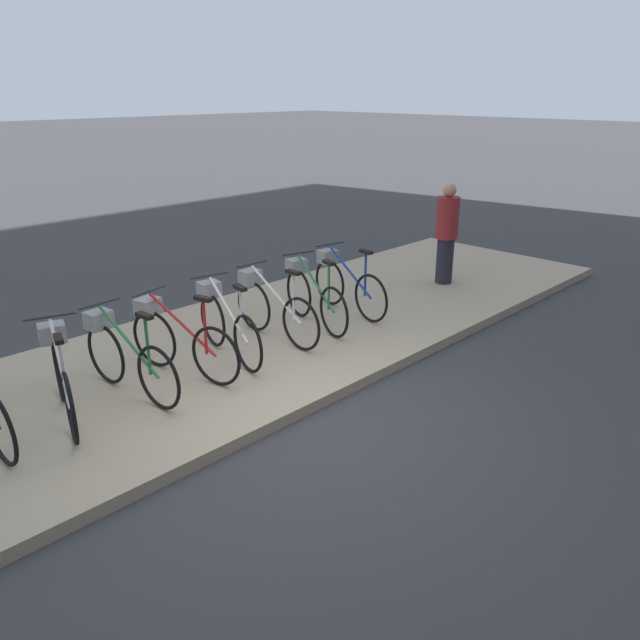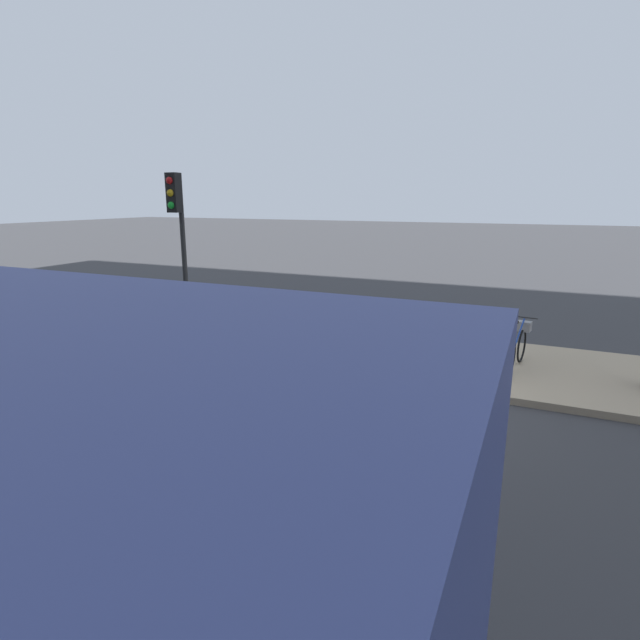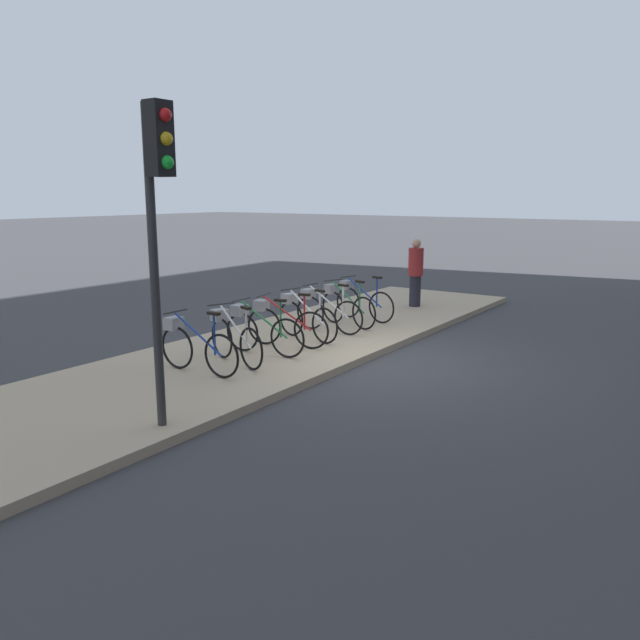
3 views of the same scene
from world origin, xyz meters
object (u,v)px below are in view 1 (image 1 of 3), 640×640
parked_bicycle_1 (61,374)px  parked_bicycle_2 (124,354)px  parked_bicycle_3 (176,337)px  parked_bicycle_4 (225,320)px  parked_bicycle_6 (312,293)px  parked_bicycle_7 (345,281)px  pedestrian (447,232)px  parked_bicycle_5 (271,305)px

parked_bicycle_1 → parked_bicycle_2: size_ratio=0.96×
parked_bicycle_1 → parked_bicycle_3: (1.25, 0.02, 0.00)m
parked_bicycle_4 → parked_bicycle_6: size_ratio=1.01×
parked_bicycle_7 → pedestrian: 2.10m
parked_bicycle_4 → pedestrian: size_ratio=0.97×
parked_bicycle_1 → pedestrian: (6.02, -0.14, 0.38)m
parked_bicycle_1 → pedestrian: pedestrian is taller
parked_bicycle_6 → parked_bicycle_7: 0.67m
parked_bicycle_4 → pedestrian: (4.11, -0.18, 0.38)m
parked_bicycle_3 → parked_bicycle_5: same height
parked_bicycle_2 → parked_bicycle_6: size_ratio=1.03×
parked_bicycle_1 → parked_bicycle_5: bearing=1.5°
parked_bicycle_1 → parked_bicycle_7: (3.96, 0.09, 0.00)m
parked_bicycle_2 → parked_bicycle_4: 1.27m
parked_bicycle_4 → parked_bicycle_5: same height
parked_bicycle_1 → parked_bicycle_5: size_ratio=0.96×
parked_bicycle_3 → parked_bicycle_7: (2.72, 0.07, 0.00)m
parked_bicycle_4 → parked_bicycle_7: (2.06, 0.05, 0.00)m
parked_bicycle_5 → parked_bicycle_1: bearing=-178.5°
parked_bicycle_1 → parked_bicycle_6: 3.29m
parked_bicycle_1 → pedestrian: size_ratio=0.94×
parked_bicycle_4 → parked_bicycle_7: size_ratio=0.99×
parked_bicycle_4 → pedestrian: 4.14m
parked_bicycle_4 → parked_bicycle_7: bearing=1.3°
parked_bicycle_3 → parked_bicycle_5: 1.37m
pedestrian → parked_bicycle_7: bearing=173.8°
parked_bicycle_1 → parked_bicycle_4: 1.91m
parked_bicycle_2 → parked_bicycle_7: same height
parked_bicycle_2 → parked_bicycle_7: (3.33, 0.08, 0.00)m
parked_bicycle_1 → parked_bicycle_7: bearing=1.2°
parked_bicycle_3 → pedestrian: pedestrian is taller
parked_bicycle_4 → parked_bicycle_7: same height
parked_bicycle_5 → parked_bicycle_6: same height
parked_bicycle_1 → parked_bicycle_2: 0.64m
parked_bicycle_6 → pedestrian: (2.73, -0.19, 0.38)m
parked_bicycle_2 → parked_bicycle_4: size_ratio=1.01×
parked_bicycle_6 → pedestrian: 2.76m
parked_bicycle_2 → parked_bicycle_4: same height
parked_bicycle_2 → parked_bicycle_3: 0.61m
parked_bicycle_1 → parked_bicycle_3: same height
parked_bicycle_6 → parked_bicycle_5: bearing=178.7°
parked_bicycle_5 → parked_bicycle_6: size_ratio=1.03×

